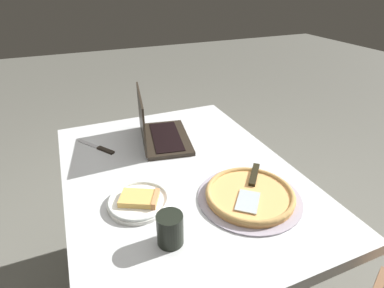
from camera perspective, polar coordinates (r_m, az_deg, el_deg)
The scene contains 6 objects.
dining_table at distance 1.25m, azimuth -2.21°, elevation -8.01°, with size 1.16×0.87×0.77m.
laptop at distance 1.41m, azimuth -6.45°, elevation 2.44°, with size 0.37×0.27×0.24m.
pizza_plate at distance 1.06m, azimuth -9.85°, elevation -10.40°, with size 0.21×0.21×0.04m.
pizza_tray at distance 1.09m, azimuth 10.75°, elevation -9.28°, with size 0.36×0.36×0.04m.
table_knife at distance 1.42m, azimuth -16.97°, elevation -0.69°, with size 0.19×0.14×0.01m.
drink_cup at distance 0.90m, azimuth -4.13°, elevation -15.55°, with size 0.08×0.08×0.10m.
Camera 1 is at (-0.94, 0.34, 1.45)m, focal length 28.52 mm.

